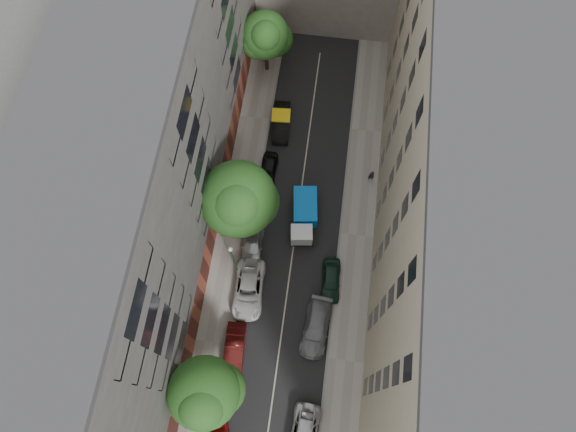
% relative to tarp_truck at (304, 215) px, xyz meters
% --- Properties ---
extents(ground, '(120.00, 120.00, 0.00)m').
position_rel_tarp_truck_xyz_m(ground, '(-0.60, -0.80, -1.28)').
color(ground, '#4C4C49').
rests_on(ground, ground).
extents(road_surface, '(8.00, 44.00, 0.02)m').
position_rel_tarp_truck_xyz_m(road_surface, '(-0.60, -0.80, -1.27)').
color(road_surface, black).
rests_on(road_surface, ground).
extents(sidewalk_left, '(3.00, 44.00, 0.15)m').
position_rel_tarp_truck_xyz_m(sidewalk_left, '(-6.10, -0.80, -1.21)').
color(sidewalk_left, gray).
rests_on(sidewalk_left, ground).
extents(sidewalk_right, '(3.00, 44.00, 0.15)m').
position_rel_tarp_truck_xyz_m(sidewalk_right, '(4.90, -0.80, -1.21)').
color(sidewalk_right, gray).
rests_on(sidewalk_right, ground).
extents(building_left, '(8.00, 44.00, 20.00)m').
position_rel_tarp_truck_xyz_m(building_left, '(-11.60, -0.80, 8.72)').
color(building_left, '#444240').
rests_on(building_left, ground).
extents(building_right, '(8.00, 44.00, 20.00)m').
position_rel_tarp_truck_xyz_m(building_right, '(10.40, -0.80, 8.72)').
color(building_right, tan).
rests_on(building_right, ground).
extents(tarp_truck, '(2.58, 5.26, 2.33)m').
position_rel_tarp_truck_xyz_m(tarp_truck, '(0.00, 0.00, 0.00)').
color(tarp_truck, black).
rests_on(tarp_truck, ground).
extents(car_left_1, '(1.77, 4.48, 1.45)m').
position_rel_tarp_truck_xyz_m(car_left_1, '(-4.20, -12.20, -0.56)').
color(car_left_1, '#4A100E').
rests_on(car_left_1, ground).
extents(car_left_2, '(2.77, 5.53, 1.50)m').
position_rel_tarp_truck_xyz_m(car_left_2, '(-3.86, -7.17, -0.53)').
color(car_left_2, silver).
rests_on(car_left_2, ground).
extents(car_left_3, '(1.95, 4.55, 1.31)m').
position_rel_tarp_truck_xyz_m(car_left_3, '(-4.20, -3.00, -0.63)').
color(car_left_3, '#BBBCC0').
rests_on(car_left_3, ground).
extents(car_left_4, '(1.58, 3.79, 1.28)m').
position_rel_tarp_truck_xyz_m(car_left_4, '(-3.89, 4.37, -0.64)').
color(car_left_4, black).
rests_on(car_left_4, ground).
extents(car_left_5, '(1.92, 4.66, 1.50)m').
position_rel_tarp_truck_xyz_m(car_left_5, '(-3.40, 9.62, -0.53)').
color(car_left_5, black).
rests_on(car_left_5, ground).
extents(car_right_1, '(2.53, 5.29, 1.49)m').
position_rel_tarp_truck_xyz_m(car_right_1, '(2.20, -9.60, -0.54)').
color(car_right_1, slate).
rests_on(car_right_1, ground).
extents(car_right_2, '(1.83, 4.10, 1.37)m').
position_rel_tarp_truck_xyz_m(car_right_2, '(3.00, -5.40, -0.60)').
color(car_right_2, '#152F23').
rests_on(car_right_2, ground).
extents(tree_near, '(5.40, 5.15, 8.51)m').
position_rel_tarp_truck_xyz_m(tree_near, '(-5.10, -16.08, 4.50)').
color(tree_near, '#382619').
rests_on(tree_near, sidewalk_left).
extents(tree_mid, '(6.34, 6.21, 9.70)m').
position_rel_tarp_truck_xyz_m(tree_mid, '(-5.10, -1.59, 5.19)').
color(tree_mid, '#382619').
rests_on(tree_mid, sidewalk_left).
extents(tree_far, '(4.91, 4.56, 7.35)m').
position_rel_tarp_truck_xyz_m(tree_far, '(-5.69, 16.04, 3.70)').
color(tree_far, '#382619').
rests_on(tree_far, sidewalk_left).
extents(lamp_post, '(0.36, 0.36, 6.73)m').
position_rel_tarp_truck_xyz_m(lamp_post, '(-5.08, -5.66, 2.98)').
color(lamp_post, '#18562C').
rests_on(lamp_post, sidewalk_left).
extents(pedestrian, '(0.57, 0.39, 1.50)m').
position_rel_tarp_truck_xyz_m(pedestrian, '(5.69, 4.95, -0.38)').
color(pedestrian, black).
rests_on(pedestrian, sidewalk_right).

